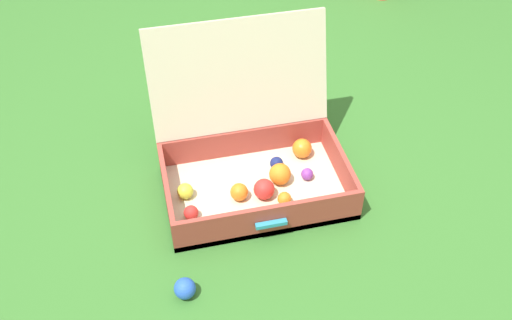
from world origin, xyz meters
TOP-DOWN VIEW (x-y plane):
  - ground_plane at (0.00, 0.00)m, footprint 16.00×16.00m
  - open_suitcase at (-0.06, 0.04)m, footprint 0.67×0.58m
  - stray_ball_on_grass at (-0.39, -0.43)m, footprint 0.07×0.07m

SIDE VIEW (x-z plane):
  - ground_plane at x=0.00m, z-range 0.00..0.00m
  - stray_ball_on_grass at x=-0.39m, z-range 0.00..0.07m
  - open_suitcase at x=-0.06m, z-range -0.15..0.40m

